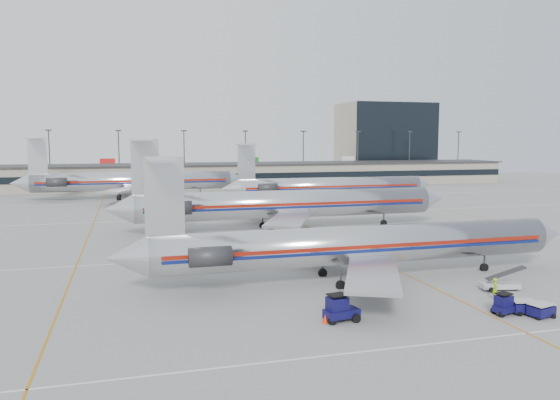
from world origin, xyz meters
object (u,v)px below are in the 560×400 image
object	(u,v)px
jet_foreground	(351,245)
jet_second_row	(282,204)
belt_loader	(501,284)
tug_center	(505,305)

from	to	relation	value
jet_foreground	jet_second_row	distance (m)	28.16
jet_second_row	belt_loader	world-z (taller)	jet_second_row
jet_second_row	tug_center	xyz separation A→B (m)	(5.43, -39.93, -2.97)
jet_foreground	jet_second_row	bearing A→B (deg)	86.89
jet_foreground	belt_loader	xyz separation A→B (m)	(10.94, -6.15, -2.75)
tug_center	belt_loader	bearing A→B (deg)	40.71
jet_foreground	tug_center	world-z (taller)	jet_foreground
jet_foreground	belt_loader	size ratio (longest dim) A/B	11.18
jet_foreground	jet_second_row	xyz separation A→B (m)	(1.53, 28.12, 0.43)
tug_center	belt_loader	xyz separation A→B (m)	(3.98, 5.66, -0.20)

